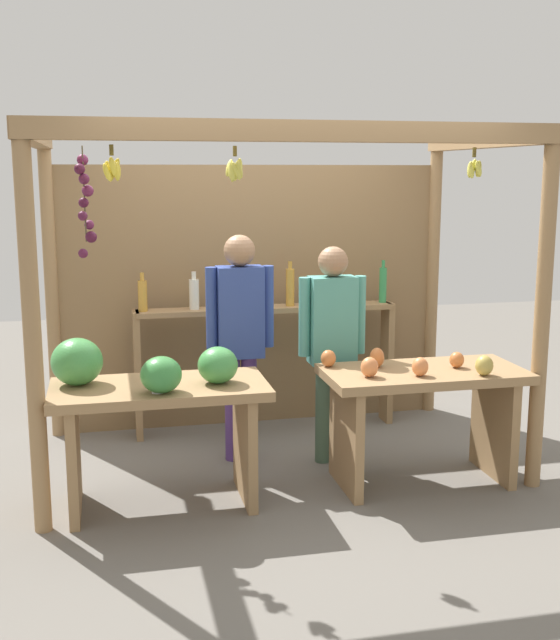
# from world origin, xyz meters

# --- Properties ---
(ground_plane) EXTENTS (12.00, 12.00, 0.00)m
(ground_plane) POSITION_xyz_m (0.00, 0.00, 0.00)
(ground_plane) COLOR slate
(ground_plane) RESTS_ON ground
(market_stall) EXTENTS (3.23, 1.85, 2.33)m
(market_stall) POSITION_xyz_m (-0.01, 0.41, 1.35)
(market_stall) COLOR #99754C
(market_stall) RESTS_ON ground
(fruit_counter_left) EXTENTS (1.35, 0.64, 1.06)m
(fruit_counter_left) POSITION_xyz_m (-0.91, -0.65, 0.67)
(fruit_counter_left) COLOR #99754C
(fruit_counter_left) RESTS_ON ground
(fruit_counter_right) EXTENTS (1.31, 0.64, 0.90)m
(fruit_counter_right) POSITION_xyz_m (0.85, -0.66, 0.57)
(fruit_counter_right) COLOR #99754C
(fruit_counter_right) RESTS_ON ground
(bottle_shelf_unit) EXTENTS (2.07, 0.22, 1.35)m
(bottle_shelf_unit) POSITION_xyz_m (0.08, 0.65, 0.80)
(bottle_shelf_unit) COLOR #99754C
(bottle_shelf_unit) RESTS_ON ground
(vendor_man) EXTENTS (0.48, 0.22, 1.62)m
(vendor_man) POSITION_xyz_m (-0.24, 0.03, 0.97)
(vendor_man) COLOR #51347A
(vendor_man) RESTS_ON ground
(vendor_woman) EXTENTS (0.48, 0.21, 1.54)m
(vendor_woman) POSITION_xyz_m (0.38, -0.15, 0.92)
(vendor_woman) COLOR #435E48
(vendor_woman) RESTS_ON ground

